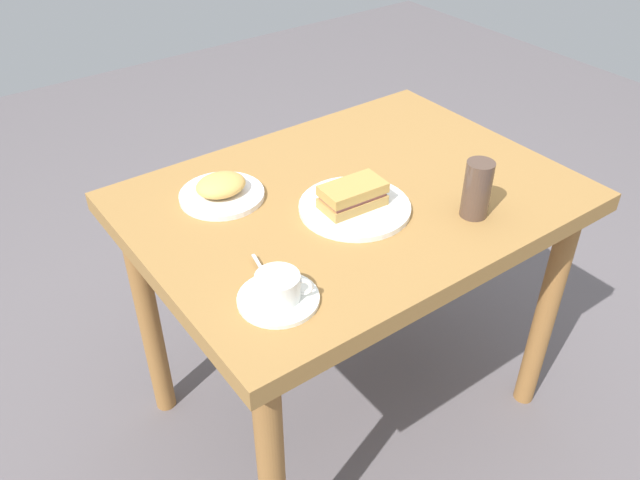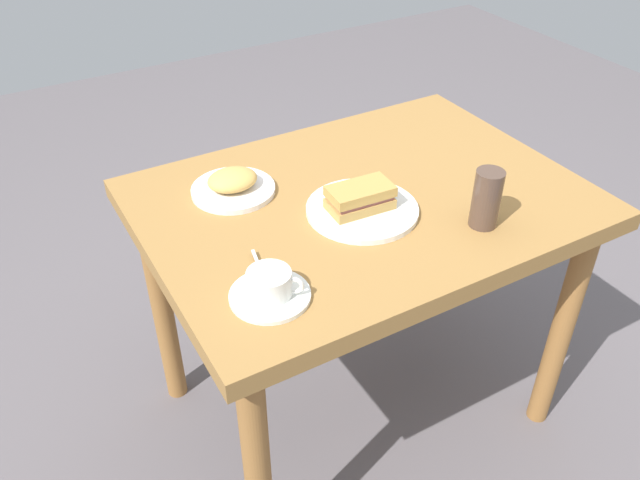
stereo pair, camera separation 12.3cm
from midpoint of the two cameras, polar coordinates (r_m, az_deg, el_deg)
The scene contains 10 objects.
ground_plane at distance 2.11m, azimuth 0.53°, elevation -13.78°, with size 6.00×6.00×0.00m, color #5E585C.
dining_table at distance 1.66m, azimuth 0.66°, elevation 1.01°, with size 1.06×0.77×0.76m.
sandwich_plate at distance 1.54m, azimuth 0.75°, elevation 2.78°, with size 0.26×0.26×0.01m, color white.
sandwich_front at distance 1.51m, azimuth 0.53°, elevation 3.83°, with size 0.15×0.09×0.06m.
coffee_saucer at distance 1.29m, azimuth -6.38°, elevation -5.21°, with size 0.16×0.16×0.01m, color white.
coffee_cup at distance 1.27m, azimuth -6.41°, elevation -4.08°, with size 0.10×0.09×0.05m.
spoon at distance 1.34m, azimuth -7.51°, elevation -2.91°, with size 0.03×0.10×0.01m.
side_plate at distance 1.61m, azimuth -10.70°, elevation 3.78°, with size 0.20×0.20×0.01m, color white.
side_food_pile at distance 1.59m, azimuth -10.81°, elevation 4.66°, with size 0.12×0.10×0.04m, color tan.
drinking_glass at distance 1.51m, azimuth 11.24°, elevation 4.28°, with size 0.06×0.06×0.14m, color #503C30.
Camera 1 is at (0.86, 1.05, 1.62)m, focal length 36.84 mm.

